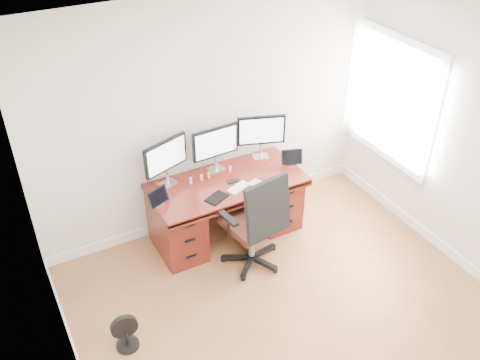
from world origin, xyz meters
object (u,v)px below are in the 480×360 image
monitor_center (215,144)px  keyboard (239,188)px  floor_fan (126,333)px  desk (226,205)px  office_chair (255,236)px

monitor_center → keyboard: size_ratio=2.10×
floor_fan → keyboard: 1.88m
desk → monitor_center: size_ratio=3.08×
office_chair → floor_fan: (-1.57, -0.40, -0.21)m
floor_fan → keyboard: bearing=30.2°
floor_fan → monitor_center: monitor_center is taller
office_chair → monitor_center: bearing=83.8°
office_chair → monitor_center: size_ratio=2.13×
floor_fan → desk: bearing=36.5°
monitor_center → desk: bearing=-93.1°
keyboard → office_chair: bearing=-114.2°
desk → office_chair: 0.61m
office_chair → floor_fan: size_ratio=3.19×
desk → floor_fan: (-1.54, -1.01, -0.22)m
monitor_center → keyboard: 0.55m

